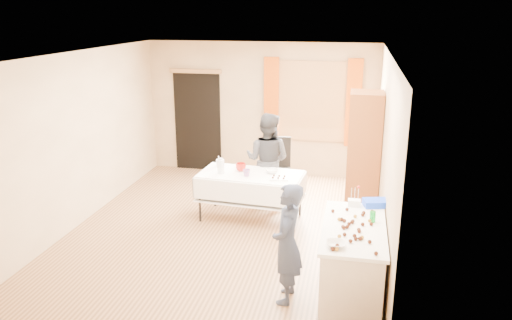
% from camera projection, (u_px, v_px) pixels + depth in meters
% --- Properties ---
extents(floor, '(4.50, 5.50, 0.02)m').
position_uv_depth(floor, '(226.00, 229.00, 7.57)').
color(floor, '#9E7047').
rests_on(floor, ground).
extents(ceiling, '(4.50, 5.50, 0.02)m').
position_uv_depth(ceiling, '(223.00, 53.00, 6.81)').
color(ceiling, white).
rests_on(ceiling, floor).
extents(wall_back, '(4.50, 0.02, 2.60)m').
position_uv_depth(wall_back, '(261.00, 109.00, 9.78)').
color(wall_back, tan).
rests_on(wall_back, floor).
extents(wall_front, '(4.50, 0.02, 2.60)m').
position_uv_depth(wall_front, '(147.00, 222.00, 4.61)').
color(wall_front, tan).
rests_on(wall_front, floor).
extents(wall_left, '(0.02, 5.50, 2.60)m').
position_uv_depth(wall_left, '(82.00, 138.00, 7.63)').
color(wall_left, tan).
rests_on(wall_left, floor).
extents(wall_right, '(0.02, 5.50, 2.60)m').
position_uv_depth(wall_right, '(385.00, 154.00, 6.76)').
color(wall_right, tan).
rests_on(wall_right, floor).
extents(window_frame, '(1.32, 0.06, 1.52)m').
position_uv_depth(window_frame, '(312.00, 101.00, 9.49)').
color(window_frame, olive).
rests_on(window_frame, wall_back).
extents(window_pane, '(1.20, 0.02, 1.40)m').
position_uv_depth(window_pane, '(312.00, 102.00, 9.48)').
color(window_pane, white).
rests_on(window_pane, wall_back).
extents(curtain_left, '(0.28, 0.06, 1.65)m').
position_uv_depth(curtain_left, '(271.00, 100.00, 9.60)').
color(curtain_left, '#B1480B').
rests_on(curtain_left, wall_back).
extents(curtain_right, '(0.28, 0.06, 1.65)m').
position_uv_depth(curtain_right, '(354.00, 103.00, 9.30)').
color(curtain_right, '#B1480B').
rests_on(curtain_right, wall_back).
extents(doorway, '(0.95, 0.04, 2.00)m').
position_uv_depth(doorway, '(198.00, 122.00, 10.09)').
color(doorway, black).
rests_on(doorway, floor).
extents(door_lintel, '(1.05, 0.06, 0.08)m').
position_uv_depth(door_lintel, '(195.00, 71.00, 9.76)').
color(door_lintel, olive).
rests_on(door_lintel, wall_back).
extents(cabinet, '(0.50, 0.60, 2.00)m').
position_uv_depth(cabinet, '(364.00, 156.00, 7.75)').
color(cabinet, brown).
rests_on(cabinet, floor).
extents(counter, '(0.69, 1.44, 0.91)m').
position_uv_depth(counter, '(352.00, 264.00, 5.57)').
color(counter, beige).
rests_on(counter, floor).
extents(party_table, '(1.67, 0.95, 0.75)m').
position_uv_depth(party_table, '(251.00, 192.00, 7.80)').
color(party_table, black).
rests_on(party_table, floor).
extents(chair, '(0.45, 0.45, 1.03)m').
position_uv_depth(chair, '(278.00, 178.00, 8.85)').
color(chair, black).
rests_on(chair, floor).
extents(girl, '(0.52, 0.35, 1.40)m').
position_uv_depth(girl, '(287.00, 244.00, 5.52)').
color(girl, '#212942').
rests_on(girl, floor).
extents(woman, '(0.99, 0.88, 1.58)m').
position_uv_depth(woman, '(267.00, 160.00, 8.25)').
color(woman, black).
rests_on(woman, floor).
extents(soda_can, '(0.09, 0.09, 0.12)m').
position_uv_depth(soda_can, '(373.00, 217.00, 5.55)').
color(soda_can, '#11992B').
rests_on(soda_can, counter).
extents(mixing_bowl, '(0.26, 0.26, 0.05)m').
position_uv_depth(mixing_bowl, '(336.00, 244.00, 4.98)').
color(mixing_bowl, white).
rests_on(mixing_bowl, counter).
extents(foam_block, '(0.15, 0.10, 0.08)m').
position_uv_depth(foam_block, '(354.00, 203.00, 6.00)').
color(foam_block, white).
rests_on(foam_block, counter).
extents(blue_basket, '(0.34, 0.27, 0.08)m').
position_uv_depth(blue_basket, '(376.00, 203.00, 6.00)').
color(blue_basket, blue).
rests_on(blue_basket, counter).
extents(pitcher, '(0.11, 0.11, 0.22)m').
position_uv_depth(pitcher, '(221.00, 167.00, 7.68)').
color(pitcher, silver).
rests_on(pitcher, party_table).
extents(cup_red, '(0.19, 0.19, 0.12)m').
position_uv_depth(cup_red, '(241.00, 167.00, 7.81)').
color(cup_red, '#B11C13').
rests_on(cup_red, party_table).
extents(cup_rainbow, '(0.13, 0.13, 0.11)m').
position_uv_depth(cup_rainbow, '(247.00, 173.00, 7.57)').
color(cup_rainbow, red).
rests_on(cup_rainbow, party_table).
extents(small_bowl, '(0.28, 0.28, 0.06)m').
position_uv_depth(small_bowl, '(272.00, 171.00, 7.72)').
color(small_bowl, white).
rests_on(small_bowl, party_table).
extents(pastry_tray, '(0.31, 0.24, 0.02)m').
position_uv_depth(pastry_tray, '(279.00, 178.00, 7.45)').
color(pastry_tray, white).
rests_on(pastry_tray, party_table).
extents(bottle, '(0.10, 0.10, 0.17)m').
position_uv_depth(bottle, '(219.00, 161.00, 8.02)').
color(bottle, white).
rests_on(bottle, party_table).
extents(cake_balls, '(0.51, 1.11, 0.04)m').
position_uv_depth(cake_balls, '(353.00, 228.00, 5.36)').
color(cake_balls, '#3F2314').
rests_on(cake_balls, counter).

